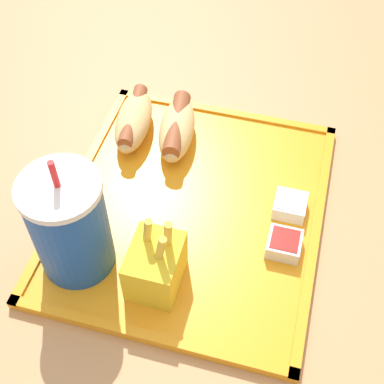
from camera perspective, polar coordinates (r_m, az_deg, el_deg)
dining_table at (r=1.03m, az=0.05°, el=-16.27°), size 1.33×1.04×0.77m
food_tray at (r=0.71m, az=-0.00°, el=-1.76°), size 0.39×0.34×0.01m
soda_cup at (r=0.62m, az=-12.92°, el=-3.46°), size 0.09×0.09×0.18m
hot_dog_far at (r=0.78m, az=-6.25°, el=7.67°), size 0.13×0.06×0.05m
hot_dog_near at (r=0.77m, az=-1.61°, el=6.86°), size 0.13×0.07×0.05m
fries_carton at (r=0.62m, az=-3.91°, el=-7.81°), size 0.07×0.06×0.10m
sauce_cup_mayo at (r=0.70m, az=10.41°, el=-1.39°), size 0.04×0.04×0.02m
sauce_cup_ketchup at (r=0.67m, az=9.80°, el=-5.46°), size 0.04×0.04×0.02m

